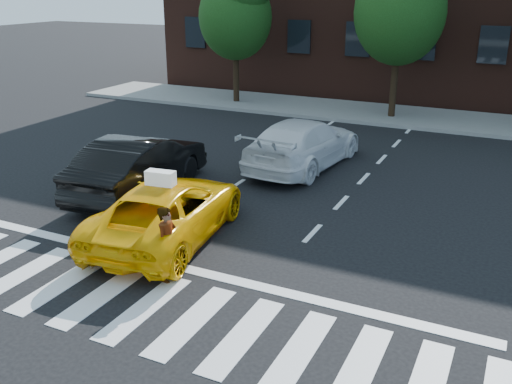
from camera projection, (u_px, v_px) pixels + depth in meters
ground at (145, 308)px, 10.35m from camera, size 120.00×120.00×0.00m
crosswalk at (145, 308)px, 10.35m from camera, size 13.00×2.40×0.01m
stop_line at (192, 270)px, 11.70m from camera, size 12.00×0.30×0.01m
sidewalk_far at (382, 114)px, 25.11m from camera, size 30.00×4.00×0.15m
tree_left at (236, 8)px, 26.00m from camera, size 3.39×3.38×6.50m
tree_mid at (402, 1)px, 22.80m from camera, size 3.69×3.69×7.10m
taxi at (168, 210)px, 12.97m from camera, size 2.87×5.14×1.36m
black_sedan at (139, 165)px, 15.69m from camera, size 2.16×5.11×1.64m
white_suv at (303, 143)px, 18.02m from camera, size 2.58×5.43×1.53m
woman at (168, 244)px, 11.09m from camera, size 0.37×0.57×1.54m
dog at (90, 258)px, 11.83m from camera, size 0.53×0.35×0.31m
taxi_sign at (161, 178)px, 12.51m from camera, size 0.68×0.36×0.32m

